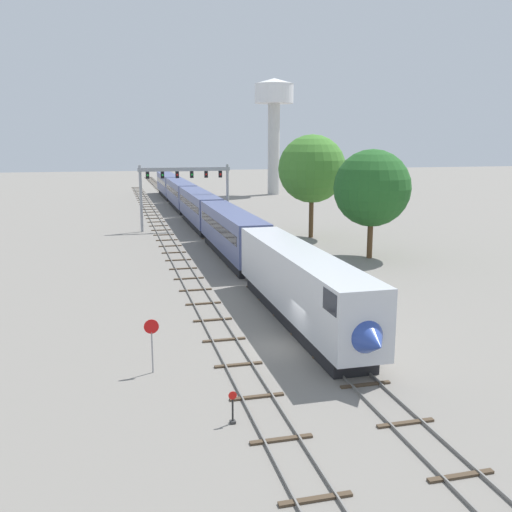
{
  "coord_description": "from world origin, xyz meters",
  "views": [
    {
      "loc": [
        -9.61,
        -30.05,
        11.83
      ],
      "look_at": [
        1.0,
        12.0,
        3.0
      ],
      "focal_mm": 40.03,
      "sensor_mm": 36.0,
      "label": 1
    }
  ],
  "objects": [
    {
      "name": "passenger_train",
      "position": [
        2.0,
        48.68,
        2.61
      ],
      "size": [
        3.04,
        109.9,
        4.8
      ],
      "color": "silver",
      "rests_on": "ground"
    },
    {
      "name": "track_near",
      "position": [
        -3.5,
        40.0,
        0.07
      ],
      "size": [
        2.6,
        160.0,
        0.16
      ],
      "color": "slate",
      "rests_on": "ground"
    },
    {
      "name": "stop_sign",
      "position": [
        -8.0,
        -1.82,
        1.87
      ],
      "size": [
        0.76,
        0.08,
        2.88
      ],
      "color": "gray",
      "rests_on": "ground"
    },
    {
      "name": "trackside_tree_mid",
      "position": [
        15.63,
        22.54,
        7.12
      ],
      "size": [
        7.72,
        7.72,
        10.99
      ],
      "color": "brown",
      "rests_on": "ground"
    },
    {
      "name": "signal_gantry",
      "position": [
        -0.25,
        45.49,
        6.38
      ],
      "size": [
        12.1,
        0.49,
        8.68
      ],
      "color": "#999BA0",
      "rests_on": "ground"
    },
    {
      "name": "ground_plane",
      "position": [
        0.0,
        0.0,
        0.0
      ],
      "size": [
        400.0,
        400.0,
        0.0
      ],
      "primitive_type": "plane",
      "color": "gray"
    },
    {
      "name": "trackside_tree_left",
      "position": [
        14.03,
        35.88,
        8.41
      ],
      "size": [
        8.22,
        8.22,
        12.53
      ],
      "color": "brown",
      "rests_on": "ground"
    },
    {
      "name": "switch_stand",
      "position": [
        -5.1,
        -8.13,
        0.52
      ],
      "size": [
        0.36,
        0.24,
        1.46
      ],
      "color": "black",
      "rests_on": "ground"
    },
    {
      "name": "track_main",
      "position": [
        2.0,
        60.0,
        0.07
      ],
      "size": [
        2.6,
        200.0,
        0.16
      ],
      "color": "slate",
      "rests_on": "ground"
    },
    {
      "name": "water_tower",
      "position": [
        25.25,
        92.2,
        18.96
      ],
      "size": [
        8.52,
        8.52,
        24.84
      ],
      "color": "beige",
      "rests_on": "ground"
    }
  ]
}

